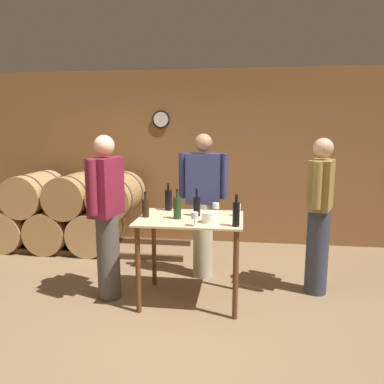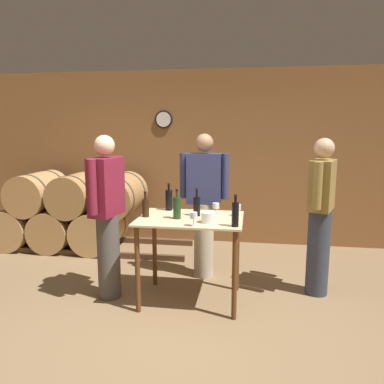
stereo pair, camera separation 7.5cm
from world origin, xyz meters
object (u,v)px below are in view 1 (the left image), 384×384
at_px(wine_bottle_far_right, 236,213).
at_px(person_visitor_with_scarf, 203,202).
at_px(wine_glass_near_center, 216,206).
at_px(wine_bottle_far_left, 146,207).
at_px(wine_bottle_right, 197,206).
at_px(ice_bucket, 209,217).
at_px(wine_glass_near_right, 238,207).
at_px(person_visitor_bearded, 107,214).
at_px(person_host, 319,213).
at_px(wine_glass_near_left, 195,216).
at_px(wine_bottle_center, 177,207).
at_px(wine_bottle_left, 168,200).

distance_m(wine_bottle_far_right, person_visitor_with_scarf, 1.06).
bearing_deg(wine_glass_near_center, wine_bottle_far_left, -167.00).
xyz_separation_m(wine_bottle_right, ice_bucket, (0.15, -0.27, -0.06)).
bearing_deg(wine_bottle_right, wine_glass_near_right, 7.47).
distance_m(wine_bottle_right, person_visitor_bearded, 0.95).
bearing_deg(person_host, person_visitor_with_scarf, 166.82).
xyz_separation_m(wine_bottle_right, wine_glass_near_left, (0.03, -0.42, -0.01)).
height_order(wine_bottle_center, wine_glass_near_center, wine_bottle_center).
relative_size(wine_bottle_left, person_host, 0.18).
distance_m(ice_bucket, person_visitor_bearded, 1.09).
height_order(wine_bottle_left, ice_bucket, wine_bottle_left).
xyz_separation_m(wine_bottle_far_left, wine_glass_near_right, (0.94, 0.18, -0.01)).
relative_size(wine_bottle_right, wine_glass_near_left, 2.21).
distance_m(wine_bottle_left, wine_glass_near_center, 0.57).
bearing_deg(person_host, wine_bottle_far_left, -167.08).
relative_size(wine_glass_near_left, person_host, 0.08).
bearing_deg(person_host, person_visitor_bearded, -168.98).
bearing_deg(person_host, wine_glass_near_left, -150.73).
distance_m(wine_glass_near_right, ice_bucket, 0.42).
height_order(wine_glass_near_right, person_visitor_with_scarf, person_visitor_with_scarf).
xyz_separation_m(wine_bottle_far_right, wine_glass_near_center, (-0.22, 0.41, -0.02)).
bearing_deg(wine_bottle_left, wine_bottle_far_left, -116.22).
relative_size(wine_bottle_right, person_visitor_with_scarf, 0.17).
relative_size(wine_glass_near_left, person_visitor_with_scarf, 0.08).
xyz_separation_m(wine_bottle_left, wine_glass_near_right, (0.77, -0.17, -0.03)).
bearing_deg(wine_glass_near_left, wine_glass_near_right, 50.14).
bearing_deg(wine_bottle_right, wine_bottle_far_right, -41.82).
relative_size(wine_bottle_left, wine_glass_near_center, 2.26).
xyz_separation_m(wine_bottle_left, person_visitor_bearded, (-0.58, -0.36, -0.10)).
distance_m(wine_glass_near_center, person_visitor_bearded, 1.15).
xyz_separation_m(wine_bottle_center, wine_bottle_far_right, (0.60, -0.22, 0.01)).
distance_m(wine_bottle_far_left, person_visitor_bearded, 0.42).
bearing_deg(wine_bottle_far_right, wine_glass_near_left, -173.50).
xyz_separation_m(wine_bottle_right, person_visitor_with_scarf, (0.00, 0.60, -0.09)).
bearing_deg(wine_bottle_right, person_host, 12.80).
bearing_deg(wine_bottle_center, wine_glass_near_left, -51.14).
relative_size(wine_bottle_far_left, person_visitor_bearded, 0.15).
relative_size(ice_bucket, person_visitor_bearded, 0.08).
distance_m(wine_bottle_center, person_host, 1.55).
bearing_deg(wine_bottle_left, wine_bottle_center, -66.13).
bearing_deg(ice_bucket, wine_bottle_far_right, -22.13).
bearing_deg(wine_bottle_left, wine_bottle_far_right, -37.98).
bearing_deg(wine_bottle_far_right, wine_bottle_left, 142.02).
xyz_separation_m(wine_glass_near_center, person_visitor_with_scarf, (-0.19, 0.56, -0.08)).
height_order(wine_bottle_left, wine_glass_near_left, wine_bottle_left).
distance_m(wine_bottle_far_left, wine_bottle_far_right, 0.97).
relative_size(wine_bottle_far_left, person_visitor_with_scarf, 0.15).
xyz_separation_m(wine_bottle_right, wine_glass_near_right, (0.42, 0.06, -0.02)).
relative_size(person_visitor_with_scarf, person_visitor_bearded, 1.00).
height_order(wine_bottle_center, person_host, person_host).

